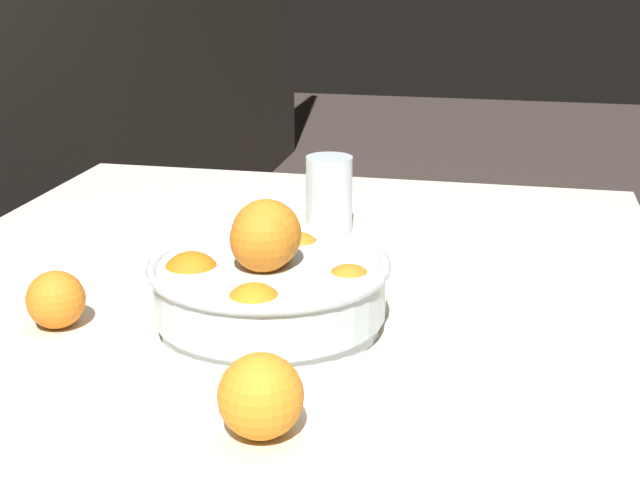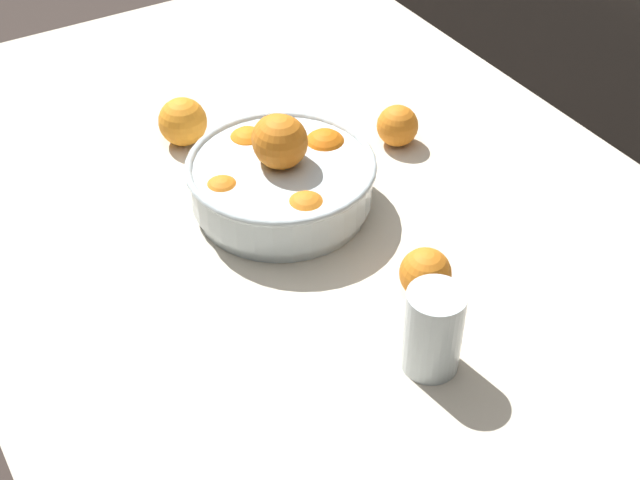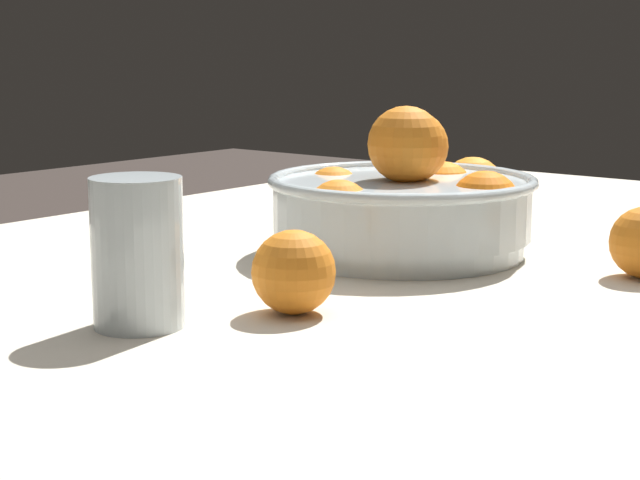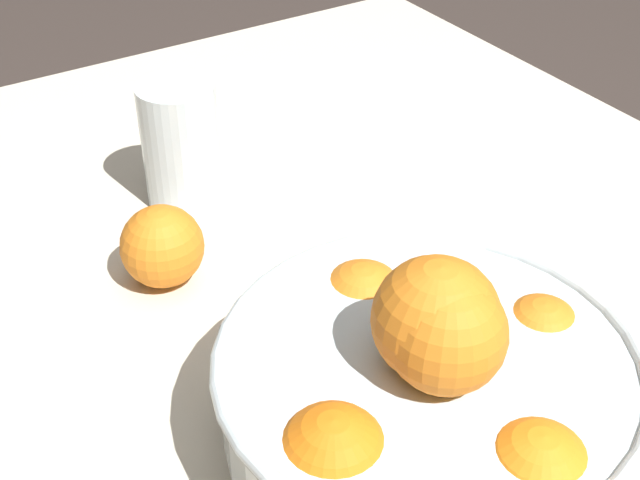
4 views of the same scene
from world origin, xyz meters
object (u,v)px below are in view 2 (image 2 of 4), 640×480
at_px(juice_glass, 433,332).
at_px(orange_loose_near_bowl, 425,273).
at_px(orange_loose_front, 183,122).
at_px(orange_loose_aside, 397,126).
at_px(fruit_bowl, 281,177).

height_order(juice_glass, orange_loose_near_bowl, juice_glass).
bearing_deg(orange_loose_front, orange_loose_aside, 58.51).
xyz_separation_m(fruit_bowl, juice_glass, (0.38, 0.00, 0.00)).
xyz_separation_m(fruit_bowl, orange_loose_aside, (-0.05, 0.25, -0.02)).
relative_size(fruit_bowl, orange_loose_front, 3.53).
relative_size(juice_glass, orange_loose_near_bowl, 1.69).
distance_m(orange_loose_near_bowl, orange_loose_aside, 0.37).
bearing_deg(orange_loose_front, fruit_bowl, 13.22).
distance_m(orange_loose_front, orange_loose_aside, 0.36).
bearing_deg(orange_loose_aside, orange_loose_near_bowl, -28.81).
relative_size(juice_glass, orange_loose_aside, 1.74).
xyz_separation_m(fruit_bowl, orange_loose_near_bowl, (0.27, 0.07, -0.02)).
xyz_separation_m(juice_glass, orange_loose_front, (-0.62, -0.06, -0.02)).
bearing_deg(fruit_bowl, juice_glass, 0.54).
bearing_deg(juice_glass, orange_loose_front, -174.50).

